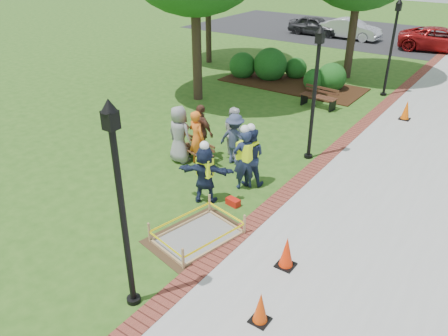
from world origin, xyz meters
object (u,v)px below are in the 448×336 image
Objects in this scene: hivis_worker_b at (244,158)px; hivis_worker_c at (250,155)px; bench_near at (196,156)px; lamp_near at (120,196)px; wet_concrete_pad at (198,230)px; cone_front at (260,308)px; hivis_worker_a at (205,172)px.

hivis_worker_c is at bearing 86.73° from hivis_worker_b.
lamp_near reaches higher than bench_near.
lamp_near is 5.36m from hivis_worker_b.
hivis_worker_c reaches higher than wet_concrete_pad.
bench_near is 2.26m from hivis_worker_c.
bench_near reaches higher than cone_front.
hivis_worker_b is 1.02× the size of hivis_worker_c.
hivis_worker_b is (0.46, 1.23, 0.06)m from hivis_worker_a.
hivis_worker_b is at bearing -11.70° from bench_near.
hivis_worker_c is at bearing 124.53° from cone_front.
cone_front is 0.17× the size of lamp_near.
bench_near is 6.60m from lamp_near.
wet_concrete_pad is at bearing 151.93° from cone_front.
hivis_worker_a is at bearing 106.41° from lamp_near.
hivis_worker_a is (-3.48, 2.85, 0.56)m from cone_front.
hivis_worker_c is (-0.41, 2.98, 0.71)m from wet_concrete_pad.
lamp_near reaches higher than hivis_worker_c.
bench_near is at bearing 168.30° from hivis_worker_b.
bench_near is (-2.55, 3.14, 0.01)m from wet_concrete_pad.
hivis_worker_a is at bearing -110.35° from hivis_worker_b.
lamp_near reaches higher than hivis_worker_b.
lamp_near is 2.35× the size of hivis_worker_a.
cone_front is at bearing -41.31° from bench_near.
hivis_worker_c reaches higher than hivis_worker_a.
wet_concrete_pad is 2.95m from cone_front.
hivis_worker_b reaches higher than hivis_worker_c.
cone_front is at bearing -53.51° from hivis_worker_b.
bench_near is 6.86m from cone_front.
wet_concrete_pad is at bearing -50.91° from bench_near.
hivis_worker_b is at bearing 98.92° from wet_concrete_pad.
hivis_worker_c reaches higher than bench_near.
bench_near is 2.29m from hivis_worker_b.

